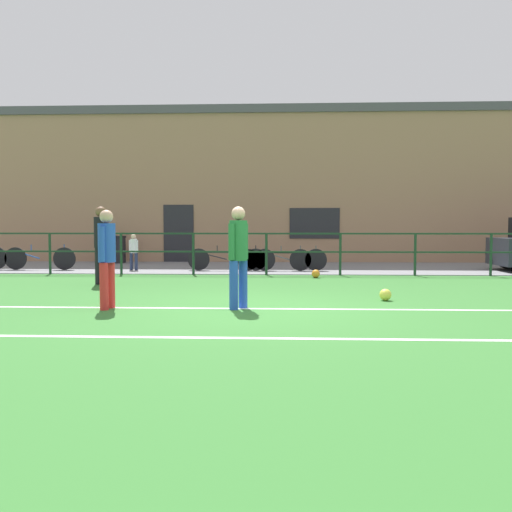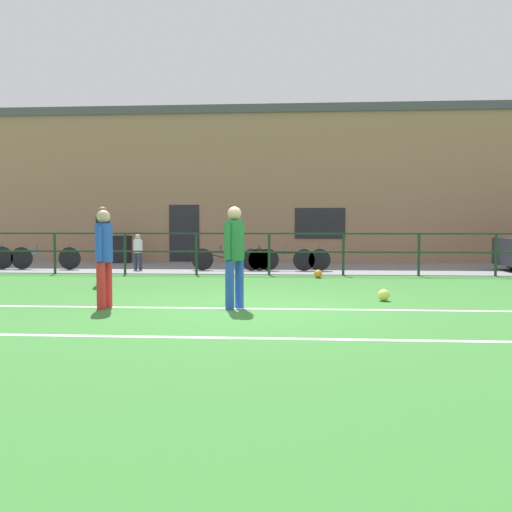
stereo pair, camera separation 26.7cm
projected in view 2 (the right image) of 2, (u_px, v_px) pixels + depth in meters
ground at (253, 310)px, 8.88m from camera, size 60.00×44.00×0.04m
field_line_touchline at (252, 309)px, 8.85m from camera, size 36.00×0.11×0.00m
field_line_hash at (238, 338)px, 6.54m from camera, size 36.00×0.11×0.00m
pavement_strip at (273, 268)px, 17.34m from camera, size 48.00×5.00×0.02m
perimeter_fence at (269, 248)px, 14.81m from camera, size 36.07×0.07×1.15m
clubhouse_facade at (277, 186)px, 20.87m from camera, size 28.00×2.56×5.69m
player_goalkeeper at (103, 240)px, 12.45m from camera, size 0.40×0.35×1.78m
player_striker at (234, 251)px, 8.81m from camera, size 0.30×0.40×1.65m
player_winger at (104, 253)px, 8.84m from camera, size 0.28×0.44×1.60m
soccer_ball_match at (318, 274)px, 14.01m from camera, size 0.21×0.21×0.21m
soccer_ball_spare at (384, 295)px, 9.74m from camera, size 0.21×0.21×0.21m
spectator_child at (138, 249)px, 16.35m from camera, size 0.29×0.19×1.07m
bicycle_parked_0 at (294, 259)px, 15.98m from camera, size 2.15×0.04×0.74m
bicycle_parked_1 at (231, 259)px, 16.11m from camera, size 2.34×0.04×0.74m
bicycle_parked_3 at (278, 259)px, 16.01m from camera, size 2.17×0.04×0.74m
bicycle_parked_4 at (46, 258)px, 16.50m from camera, size 2.17×0.04×0.77m
trash_bin_0 at (121, 249)px, 19.41m from camera, size 0.65×0.55×0.96m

